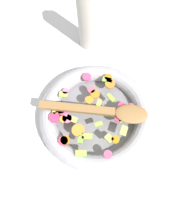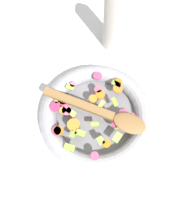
% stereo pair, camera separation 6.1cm
% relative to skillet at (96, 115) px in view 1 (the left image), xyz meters
% --- Properties ---
extents(ground_plane, '(4.00, 4.00, 0.00)m').
position_rel_skillet_xyz_m(ground_plane, '(0.00, 0.00, -0.02)').
color(ground_plane, silver).
extents(skillet, '(0.33, 0.33, 0.05)m').
position_rel_skillet_xyz_m(skillet, '(0.00, 0.00, 0.00)').
color(skillet, slate).
rests_on(skillet, ground_plane).
extents(chopped_vegetables, '(0.22, 0.26, 0.01)m').
position_rel_skillet_xyz_m(chopped_vegetables, '(-0.02, -0.01, 0.03)').
color(chopped_vegetables, '#D75E19').
rests_on(chopped_vegetables, skillet).
extents(wooden_spoon, '(0.30, 0.10, 0.01)m').
position_rel_skillet_xyz_m(wooden_spoon, '(0.03, 0.01, 0.04)').
color(wooden_spoon, olive).
rests_on(wooden_spoon, chopped_vegetables).
extents(pepper_mill, '(0.06, 0.06, 0.24)m').
position_rel_skillet_xyz_m(pepper_mill, '(-0.11, 0.25, 0.09)').
color(pepper_mill, '#B2ADA3').
rests_on(pepper_mill, ground_plane).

